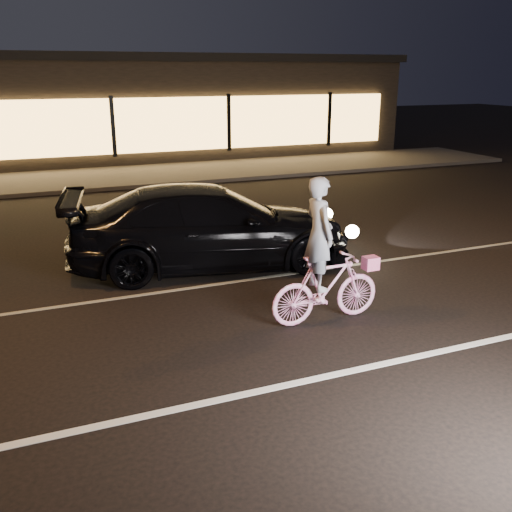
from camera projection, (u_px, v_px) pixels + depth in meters
name	position (u px, v px, depth m)	size (l,w,h in m)	color
ground	(279.00, 327.00, 8.29)	(90.00, 90.00, 0.00)	black
lane_stripe_near	(330.00, 376.00, 6.97)	(60.00, 0.12, 0.01)	silver
lane_stripe_far	(233.00, 282.00, 10.05)	(60.00, 0.10, 0.01)	gray
sidewalk	(125.00, 177.00, 19.72)	(30.00, 4.00, 0.12)	#383533
storefront	(97.00, 105.00, 24.33)	(25.40, 8.42, 4.20)	black
cyclist	(324.00, 272.00, 8.26)	(1.73, 0.60, 2.18)	#FF41A4
sedan	(211.00, 227.00, 10.69)	(5.57, 2.98, 1.54)	black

